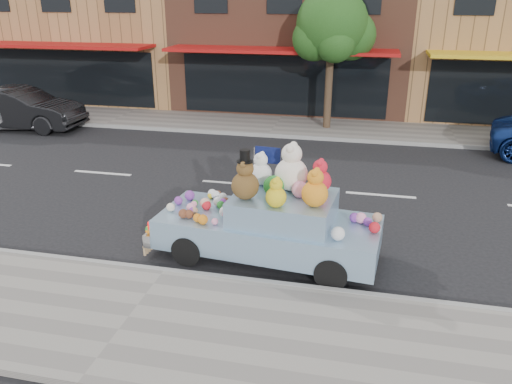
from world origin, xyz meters
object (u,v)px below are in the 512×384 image
(car_dark, at_px, (20,109))
(art_car, at_px, (270,219))
(street_tree, at_px, (332,31))
(car_silver, at_px, (13,108))

(car_dark, xyz_separation_m, art_car, (11.43, -7.97, 0.02))
(street_tree, height_order, car_silver, street_tree)
(car_dark, relative_size, art_car, 1.05)
(car_silver, distance_m, car_dark, 0.31)
(car_silver, height_order, car_dark, car_dark)
(street_tree, distance_m, art_car, 10.81)
(street_tree, height_order, car_dark, street_tree)
(car_silver, distance_m, art_car, 14.18)
(car_dark, height_order, art_car, art_car)
(art_car, bearing_deg, car_dark, 150.40)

